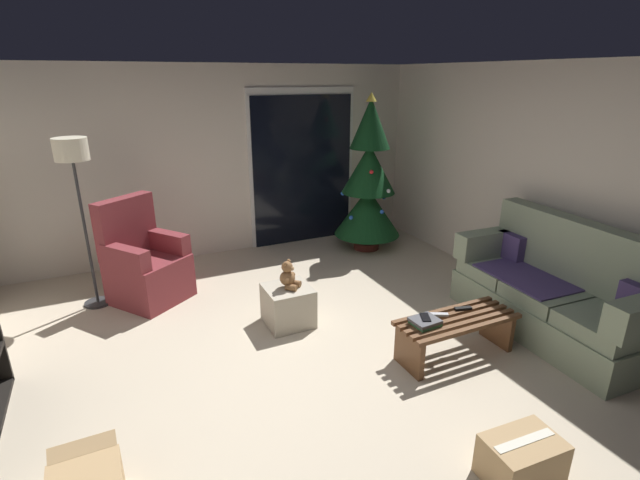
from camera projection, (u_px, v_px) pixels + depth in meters
ground_plane at (313, 364)px, 3.99m from camera, size 7.00×7.00×0.00m
wall_back at (218, 162)px, 6.18m from camera, size 5.72×0.12×2.50m
wall_right at (567, 189)px, 4.72m from camera, size 0.12×6.00×2.50m
patio_door_frame at (303, 167)px, 6.65m from camera, size 1.60×0.02×2.20m
patio_door_glass at (303, 171)px, 6.65m from camera, size 1.50×0.02×2.10m
couch at (555, 293)px, 4.39m from camera, size 0.87×1.97×1.08m
coffee_table at (456, 330)px, 4.03m from camera, size 1.10×0.40×0.38m
remote_black at (463, 308)px, 4.12m from camera, size 0.16×0.08×0.02m
remote_silver at (439, 315)px, 4.02m from camera, size 0.16×0.11×0.02m
book_stack at (425, 322)px, 3.87m from camera, size 0.24×0.21×0.05m
cell_phone at (425, 317)px, 3.87m from camera, size 0.13×0.16×0.01m
christmas_tree at (368, 184)px, 6.34m from camera, size 0.92×0.92×2.15m
armchair at (145, 265)px, 5.03m from camera, size 0.96×0.96×1.13m
floor_lamp at (74, 166)px, 4.54m from camera, size 0.32×0.32×1.78m
ottoman at (288, 305)px, 4.58m from camera, size 0.44×0.44×0.40m
teddy_bear_chestnut at (288, 276)px, 4.47m from camera, size 0.21×0.21×0.29m
cardboard_box_taped_mid_floor at (521, 459)px, 2.82m from camera, size 0.48×0.34×0.29m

